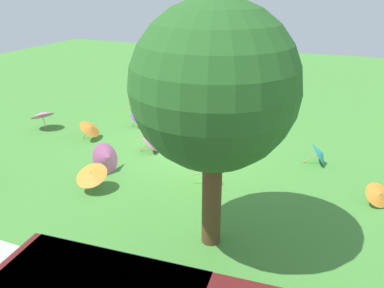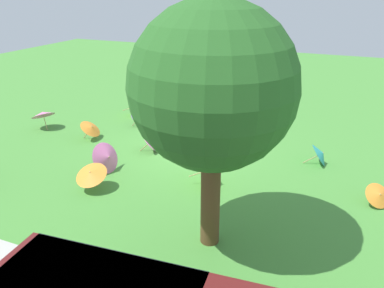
% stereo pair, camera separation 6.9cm
% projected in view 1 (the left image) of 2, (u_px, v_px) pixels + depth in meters
% --- Properties ---
extents(ground, '(40.00, 40.00, 0.00)m').
position_uv_depth(ground, '(188.00, 149.00, 12.17)').
color(ground, '#478C38').
extents(shade_tree, '(2.99, 2.99, 4.73)m').
position_uv_depth(shade_tree, '(214.00, 88.00, 6.57)').
color(shade_tree, brown).
rests_on(shade_tree, ground).
extents(parasol_yellow_0, '(0.93, 1.04, 0.93)m').
position_uv_depth(parasol_yellow_0, '(211.00, 169.00, 9.77)').
color(parasol_yellow_0, tan).
rests_on(parasol_yellow_0, ground).
extents(parasol_pink_0, '(0.80, 0.89, 0.67)m').
position_uv_depth(parasol_pink_0, '(152.00, 141.00, 11.84)').
color(parasol_pink_0, tan).
rests_on(parasol_pink_0, ground).
extents(parasol_pink_1, '(1.11, 1.12, 0.79)m').
position_uv_depth(parasol_pink_1, '(42.00, 114.00, 13.63)').
color(parasol_pink_1, tan).
rests_on(parasol_pink_1, ground).
extents(parasol_purple_0, '(0.88, 0.82, 0.75)m').
position_uv_depth(parasol_purple_0, '(199.00, 105.00, 15.02)').
color(parasol_purple_0, tan).
rests_on(parasol_purple_0, ground).
extents(parasol_pink_2, '(0.84, 0.95, 0.88)m').
position_uv_depth(parasol_pink_2, '(107.00, 158.00, 10.49)').
color(parasol_pink_2, tan).
rests_on(parasol_pink_2, ground).
extents(parasol_pink_3, '(0.75, 0.70, 0.55)m').
position_uv_depth(parasol_pink_3, '(232.00, 132.00, 12.72)').
color(parasol_pink_3, tan).
rests_on(parasol_pink_3, ground).
extents(parasol_orange_0, '(0.81, 0.78, 0.70)m').
position_uv_depth(parasol_orange_0, '(91.00, 174.00, 9.54)').
color(parasol_orange_0, tan).
rests_on(parasol_orange_0, ground).
extents(parasol_orange_1, '(0.82, 0.80, 0.54)m').
position_uv_depth(parasol_orange_1, '(379.00, 194.00, 8.96)').
color(parasol_orange_1, tan).
rests_on(parasol_orange_1, ground).
extents(parasol_orange_2, '(0.71, 0.79, 0.68)m').
position_uv_depth(parasol_orange_2, '(90.00, 128.00, 12.71)').
color(parasol_orange_2, tan).
rests_on(parasol_orange_2, ground).
extents(parasol_teal_0, '(0.80, 0.80, 0.67)m').
position_uv_depth(parasol_teal_0, '(321.00, 154.00, 11.00)').
color(parasol_teal_0, tan).
rests_on(parasol_teal_0, ground).
extents(parasol_purple_1, '(0.61, 0.67, 0.57)m').
position_uv_depth(parasol_purple_1, '(138.00, 118.00, 13.88)').
color(parasol_purple_1, tan).
rests_on(parasol_purple_1, ground).
extents(parasol_yellow_2, '(0.71, 0.79, 0.74)m').
position_uv_depth(parasol_yellow_2, '(133.00, 107.00, 14.99)').
color(parasol_yellow_2, tan).
rests_on(parasol_yellow_2, ground).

